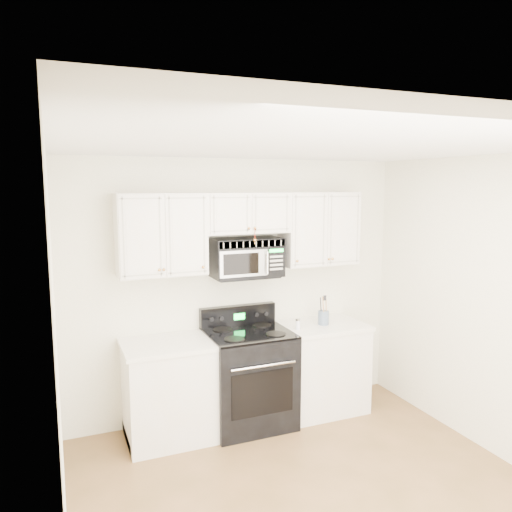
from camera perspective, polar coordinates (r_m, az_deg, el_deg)
room at (r=3.56m, az=8.08°, el=-8.97°), size 3.51×3.51×2.61m
base_cabinet_left at (r=4.86m, az=-9.73°, el=-15.22°), size 0.86×0.65×0.92m
base_cabinet_right at (r=5.40m, az=7.49°, el=-12.73°), size 0.86×0.65×0.92m
range at (r=5.02m, az=-0.85°, el=-13.59°), size 0.80×0.72×1.13m
upper_cabinets at (r=4.85m, az=-1.28°, el=3.29°), size 2.44×0.37×0.75m
microwave at (r=4.88m, az=-1.09°, el=-0.15°), size 0.69×0.39×0.38m
utensil_crock at (r=5.20m, az=7.72°, el=-6.96°), size 0.11×0.11×0.30m
shaker_salt at (r=5.06m, az=4.80°, el=-7.68°), size 0.04×0.04×0.09m
shaker_pepper at (r=5.00m, az=4.80°, el=-7.76°), size 0.05×0.05×0.11m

